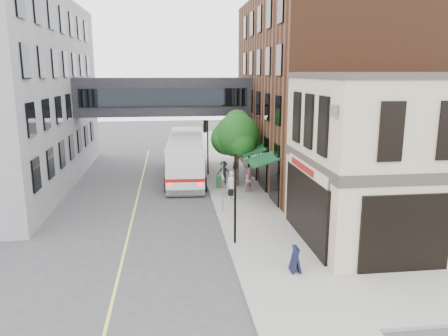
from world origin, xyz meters
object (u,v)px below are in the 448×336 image
object	(u,v)px
pedestrian_a	(232,185)
pedestrian_b	(250,180)
sandwich_board	(295,259)
newspaper_box	(220,182)
pedestrian_c	(224,172)
bus	(186,155)

from	to	relation	value
pedestrian_a	pedestrian_b	world-z (taller)	pedestrian_a
sandwich_board	pedestrian_b	bearing A→B (deg)	89.34
newspaper_box	pedestrian_c	bearing A→B (deg)	71.60
pedestrian_b	newspaper_box	xyz separation A→B (m)	(-1.98, 1.37, -0.43)
newspaper_box	sandwich_board	size ratio (longest dim) A/B	0.82
pedestrian_b	sandwich_board	distance (m)	12.72
sandwich_board	pedestrian_a	bearing A→B (deg)	96.97
pedestrian_b	bus	bearing A→B (deg)	103.37
pedestrian_c	sandwich_board	world-z (taller)	pedestrian_c
bus	sandwich_board	distance (m)	18.75
pedestrian_b	pedestrian_c	xyz separation A→B (m)	(-1.51, 2.75, -0.03)
pedestrian_a	pedestrian_c	bearing A→B (deg)	93.53
pedestrian_a	pedestrian_b	xyz separation A→B (m)	(1.53, 1.66, -0.07)
pedestrian_a	sandwich_board	size ratio (longest dim) A/B	1.71
newspaper_box	pedestrian_a	bearing A→B (deg)	-80.78
pedestrian_c	sandwich_board	distance (m)	15.51
pedestrian_c	sandwich_board	size ratio (longest dim) A/B	1.53
pedestrian_c	newspaper_box	distance (m)	1.52
sandwich_board	newspaper_box	bearing A→B (deg)	97.56
sandwich_board	pedestrian_c	bearing A→B (deg)	95.23
pedestrian_b	pedestrian_c	bearing A→B (deg)	94.95
bus	pedestrian_a	bearing A→B (deg)	-69.50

